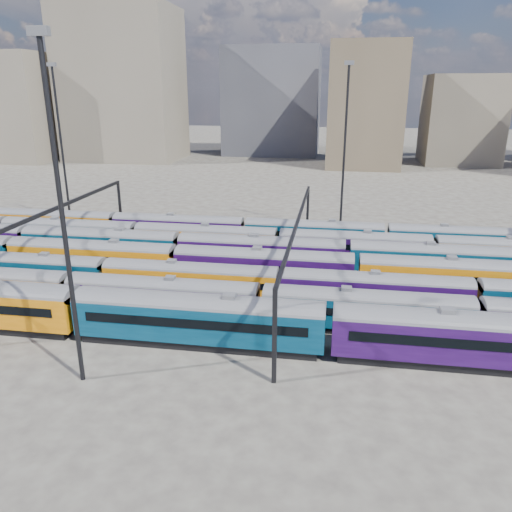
# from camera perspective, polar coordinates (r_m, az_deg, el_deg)

# --- Properties ---
(ground) EXTENTS (500.00, 500.00, 0.00)m
(ground) POSITION_cam_1_polar(r_m,az_deg,el_deg) (59.63, -5.07, -2.95)
(ground) COLOR #3D3834
(ground) RESTS_ON ground
(rake_0) EXTENTS (136.68, 3.33, 5.63)m
(rake_0) POSITION_cam_1_polar(r_m,az_deg,el_deg) (48.75, -19.74, -5.36)
(rake_0) COLOR black
(rake_0) RESTS_ON ground
(rake_1) EXTENTS (118.53, 2.89, 4.86)m
(rake_1) POSITION_cam_1_polar(r_m,az_deg,el_deg) (54.59, -20.54, -3.33)
(rake_1) COLOR black
(rake_1) RESTS_ON ground
(rake_2) EXTENTS (116.95, 2.85, 4.80)m
(rake_2) POSITION_cam_1_polar(r_m,az_deg,el_deg) (57.99, -16.83, -1.69)
(rake_2) COLOR black
(rake_2) RESTS_ON ground
(rake_3) EXTENTS (126.16, 3.08, 5.18)m
(rake_3) POSITION_cam_1_polar(r_m,az_deg,el_deg) (59.88, -9.20, -0.26)
(rake_3) COLOR black
(rake_3) RESTS_ON ground
(rake_4) EXTENTS (127.43, 3.11, 5.24)m
(rake_4) POSITION_cam_1_polar(r_m,az_deg,el_deg) (61.73, 10.42, 0.28)
(rake_4) COLOR black
(rake_4) RESTS_ON ground
(rake_5) EXTENTS (119.65, 2.92, 4.91)m
(rake_5) POSITION_cam_1_polar(r_m,az_deg,el_deg) (71.93, -13.53, 2.56)
(rake_5) COLOR black
(rake_5) RESTS_ON ground
(rake_6) EXTENTS (119.32, 2.91, 4.89)m
(rake_6) POSITION_cam_1_polar(r_m,az_deg,el_deg) (78.50, -15.83, 3.70)
(rake_6) COLOR black
(rake_6) RESTS_ON ground
(gantry_1) EXTENTS (0.35, 40.35, 8.03)m
(gantry_1) POSITION_cam_1_polar(r_m,az_deg,el_deg) (65.31, -22.57, 3.85)
(gantry_1) COLOR black
(gantry_1) RESTS_ON ground
(gantry_2) EXTENTS (0.35, 40.35, 8.03)m
(gantry_2) POSITION_cam_1_polar(r_m,az_deg,el_deg) (55.89, 4.73, 2.92)
(gantry_2) COLOR black
(gantry_2) RESTS_ON ground
(mast_1) EXTENTS (1.40, 0.50, 25.60)m
(mast_1) POSITION_cam_1_polar(r_m,az_deg,el_deg) (87.90, -21.41, 12.25)
(mast_1) COLOR black
(mast_1) RESTS_ON ground
(mast_2) EXTENTS (1.40, 0.50, 25.60)m
(mast_2) POSITION_cam_1_polar(r_m,az_deg,el_deg) (37.78, -21.38, 5.27)
(mast_2) COLOR black
(mast_2) RESTS_ON ground
(mast_3) EXTENTS (1.40, 0.50, 25.60)m
(mast_3) POSITION_cam_1_polar(r_m,az_deg,el_deg) (78.07, 10.11, 12.56)
(mast_3) COLOR black
(mast_3) RESTS_ON ground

